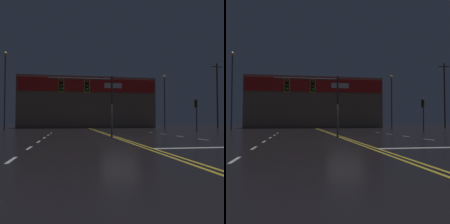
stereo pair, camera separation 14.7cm
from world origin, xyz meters
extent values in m
plane|color=black|center=(0.00, 0.00, 0.00)|extent=(200.00, 200.00, 0.00)
cube|color=gold|center=(-0.15, 0.00, 0.00)|extent=(0.12, 60.00, 0.01)
cube|color=gold|center=(0.15, 0.00, 0.00)|extent=(0.12, 60.00, 0.01)
cube|color=silver|center=(-5.33, -9.00, 0.00)|extent=(0.12, 1.40, 0.01)
cube|color=silver|center=(-5.33, -5.40, 0.00)|extent=(0.12, 1.40, 0.01)
cube|color=silver|center=(-5.33, -1.80, 0.00)|extent=(0.12, 1.40, 0.01)
cube|color=silver|center=(-5.33, 1.80, 0.00)|extent=(0.12, 1.40, 0.01)
cube|color=silver|center=(-5.33, 5.40, 0.00)|extent=(0.12, 1.40, 0.01)
cube|color=silver|center=(-5.33, 9.00, 0.00)|extent=(0.12, 1.40, 0.01)
cube|color=silver|center=(5.33, -1.80, 0.00)|extent=(0.12, 1.40, 0.01)
cube|color=silver|center=(5.33, 1.80, 0.00)|extent=(0.12, 1.40, 0.01)
cube|color=silver|center=(5.33, 5.40, 0.00)|extent=(0.12, 1.40, 0.01)
cube|color=silver|center=(5.33, 9.00, 0.00)|extent=(0.12, 1.40, 0.01)
cylinder|color=#38383D|center=(-0.36, 1.21, 2.32)|extent=(0.14, 0.14, 4.64)
cylinder|color=#38383D|center=(-2.71, 1.21, 4.39)|extent=(4.70, 0.10, 0.10)
cube|color=black|center=(-2.24, 1.21, 3.85)|extent=(0.28, 0.24, 0.84)
cube|color=gold|center=(-2.24, 1.21, 3.85)|extent=(0.42, 0.08, 0.99)
sphere|color=#500705|center=(-2.24, 1.05, 4.10)|extent=(0.17, 0.17, 0.17)
sphere|color=#543707|center=(-2.24, 1.05, 3.85)|extent=(0.17, 0.17, 0.17)
sphere|color=green|center=(-2.24, 1.05, 3.60)|extent=(0.17, 0.17, 0.17)
cube|color=black|center=(-4.12, 1.21, 3.85)|extent=(0.28, 0.24, 0.84)
cube|color=gold|center=(-4.12, 1.21, 3.85)|extent=(0.42, 0.08, 0.99)
sphere|color=#500705|center=(-4.12, 1.05, 4.10)|extent=(0.17, 0.17, 0.17)
sphere|color=#543707|center=(-4.12, 1.05, 3.85)|extent=(0.17, 0.17, 0.17)
sphere|color=green|center=(-4.12, 1.05, 3.60)|extent=(0.17, 0.17, 0.17)
cylinder|color=#38383D|center=(12.00, 11.18, 1.95)|extent=(0.13, 0.13, 3.91)
cube|color=black|center=(12.00, 11.36, 3.44)|extent=(0.28, 0.24, 0.84)
cube|color=gold|center=(12.00, 11.36, 3.44)|extent=(0.42, 0.08, 0.99)
sphere|color=#500705|center=(12.00, 11.20, 3.69)|extent=(0.17, 0.17, 0.17)
sphere|color=#543707|center=(12.00, 11.20, 3.44)|extent=(0.17, 0.17, 0.17)
sphere|color=green|center=(12.00, 11.20, 3.19)|extent=(0.17, 0.17, 0.17)
cylinder|color=#59595E|center=(-12.36, 19.39, 5.28)|extent=(0.20, 0.20, 10.56)
sphere|color=#F9D17A|center=(-12.36, 19.39, 10.73)|extent=(0.56, 0.56, 0.56)
cylinder|color=#59595E|center=(12.46, 22.66, 4.30)|extent=(0.20, 0.20, 8.59)
sphere|color=#F9D17A|center=(12.46, 22.66, 8.76)|extent=(0.56, 0.56, 0.56)
cube|color=#7A6651|center=(0.00, 32.15, 4.67)|extent=(24.93, 10.00, 9.34)
cube|color=red|center=(0.00, 27.05, 7.71)|extent=(24.43, 0.20, 2.34)
cube|color=white|center=(4.36, 27.00, 7.71)|extent=(3.20, 0.16, 0.90)
cylinder|color=#4C3828|center=(23.38, 24.39, 5.95)|extent=(0.26, 0.26, 11.90)
cube|color=#4C3828|center=(23.38, 24.39, 11.30)|extent=(2.20, 0.12, 0.12)
camera|label=1|loc=(-3.58, -17.28, 1.22)|focal=40.00mm
camera|label=2|loc=(-3.43, -17.30, 1.22)|focal=40.00mm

